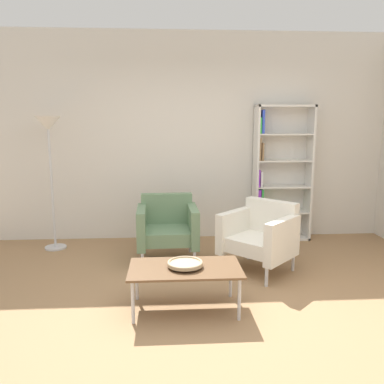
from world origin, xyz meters
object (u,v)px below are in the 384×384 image
object	(u,v)px
armchair_near_window	(261,235)
floor_lamp_torchiere	(49,140)
decorative_bowl	(185,263)
coffee_table_low	(185,271)
armchair_by_bookshelf	(167,226)
bookshelf_tall	(278,176)

from	to	relation	value
armchair_near_window	floor_lamp_torchiere	size ratio (longest dim) A/B	0.54
decorative_bowl	floor_lamp_torchiere	distance (m)	2.69
coffee_table_low	floor_lamp_torchiere	world-z (taller)	floor_lamp_torchiere
coffee_table_low	armchair_by_bookshelf	bearing A→B (deg)	96.46
armchair_near_window	floor_lamp_torchiere	xyz separation A→B (m)	(-2.55, 0.95, 1.03)
armchair_by_bookshelf	floor_lamp_torchiere	bearing A→B (deg)	159.64
bookshelf_tall	coffee_table_low	size ratio (longest dim) A/B	1.90
coffee_table_low	floor_lamp_torchiere	distance (m)	2.72
bookshelf_tall	coffee_table_low	distance (m)	2.63
decorative_bowl	armchair_near_window	bearing A→B (deg)	45.42
decorative_bowl	armchair_near_window	xyz separation A→B (m)	(0.90, 0.91, -0.02)
coffee_table_low	armchair_by_bookshelf	xyz separation A→B (m)	(-0.15, 1.35, 0.05)
coffee_table_low	floor_lamp_torchiere	size ratio (longest dim) A/B	0.57
decorative_bowl	armchair_by_bookshelf	size ratio (longest dim) A/B	0.41
coffee_table_low	armchair_by_bookshelf	world-z (taller)	armchair_by_bookshelf
decorative_bowl	floor_lamp_torchiere	world-z (taller)	floor_lamp_torchiere
coffee_table_low	decorative_bowl	distance (m)	0.07
floor_lamp_torchiere	armchair_near_window	bearing A→B (deg)	-20.46
decorative_bowl	coffee_table_low	bearing A→B (deg)	90.00
bookshelf_tall	floor_lamp_torchiere	size ratio (longest dim) A/B	1.09
armchair_by_bookshelf	decorative_bowl	bearing A→B (deg)	-85.19
coffee_table_low	armchair_by_bookshelf	size ratio (longest dim) A/B	1.28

